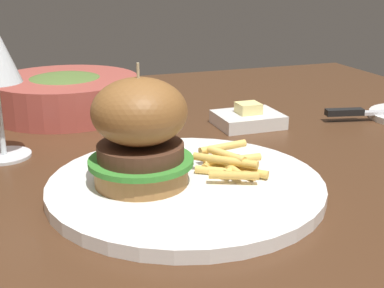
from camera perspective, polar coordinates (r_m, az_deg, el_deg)
The scene contains 7 objects.
dining_table at distance 0.75m, azimuth -4.46°, elevation -6.55°, with size 1.24×0.97×0.74m.
main_plate at distance 0.58m, azimuth -0.88°, elevation -4.57°, with size 0.30×0.30×0.01m, color white.
burger_sandwich at distance 0.55m, azimuth -5.57°, elevation 1.27°, with size 0.11×0.11×0.13m.
fries_pile at distance 0.60m, azimuth 3.94°, elevation -2.11°, with size 0.08×0.09×0.02m.
table_knife at distance 0.90m, azimuth 19.65°, elevation 3.27°, with size 0.23×0.06×0.01m.
butter_dish at distance 0.82m, azimuth 5.99°, elevation 2.73°, with size 0.10×0.08×0.04m.
soup_bowl at distance 0.91m, azimuth -13.30°, elevation 5.22°, with size 0.24×0.24×0.07m.
Camera 1 is at (-0.17, -0.66, 0.98)m, focal length 50.00 mm.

